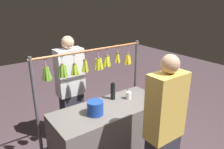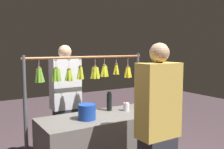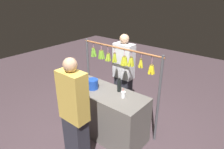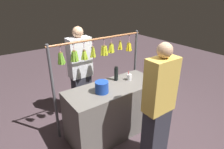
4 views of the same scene
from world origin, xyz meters
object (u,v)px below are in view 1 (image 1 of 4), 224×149
(blue_bucket, at_px, (95,108))
(vendor_person, at_px, (71,92))
(drink_cup, at_px, (128,95))
(water_bottle, at_px, (113,91))
(customer_person, at_px, (163,134))

(blue_bucket, distance_m, vendor_person, 0.85)
(drink_cup, bearing_deg, water_bottle, -34.06)
(water_bottle, distance_m, customer_person, 1.00)
(drink_cup, bearing_deg, vendor_person, -53.75)
(water_bottle, height_order, vendor_person, vendor_person)
(drink_cup, relative_size, customer_person, 0.09)
(blue_bucket, distance_m, customer_person, 0.87)
(water_bottle, relative_size, vendor_person, 0.14)
(drink_cup, height_order, vendor_person, vendor_person)
(water_bottle, height_order, blue_bucket, water_bottle)
(vendor_person, bearing_deg, drink_cup, 126.25)
(blue_bucket, height_order, vendor_person, vendor_person)
(vendor_person, distance_m, customer_person, 1.64)
(blue_bucket, bearing_deg, vendor_person, -94.89)
(blue_bucket, xyz_separation_m, customer_person, (-0.39, 0.77, -0.10))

